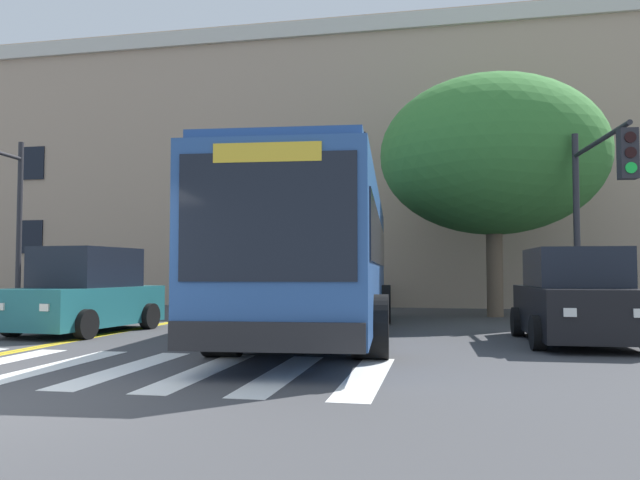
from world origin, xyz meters
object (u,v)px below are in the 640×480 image
(city_bus, at_px, (323,253))
(traffic_light_near_corner, at_px, (597,190))
(car_navy_behind_bus, at_px, (354,285))
(street_tree_curbside_large, at_px, (493,156))
(traffic_light_overhead, at_px, (240,201))
(car_teal_near_lane, at_px, (86,294))
(car_black_far_lane, at_px, (575,299))

(city_bus, relative_size, traffic_light_near_corner, 2.55)
(car_navy_behind_bus, relative_size, street_tree_curbside_large, 0.61)
(city_bus, height_order, street_tree_curbside_large, street_tree_curbside_large)
(city_bus, height_order, car_navy_behind_bus, city_bus)
(traffic_light_overhead, bearing_deg, car_teal_near_lane, -112.60)
(car_teal_near_lane, bearing_deg, car_black_far_lane, -0.10)
(city_bus, bearing_deg, traffic_light_near_corner, 16.43)
(city_bus, relative_size, street_tree_curbside_large, 1.58)
(traffic_light_near_corner, distance_m, street_tree_curbside_large, 4.91)
(traffic_light_near_corner, bearing_deg, street_tree_curbside_large, 115.10)
(traffic_light_near_corner, bearing_deg, city_bus, -163.57)
(traffic_light_near_corner, relative_size, street_tree_curbside_large, 0.62)
(car_black_far_lane, bearing_deg, traffic_light_near_corner, 68.79)
(city_bus, xyz_separation_m, car_teal_near_lane, (-5.19, -0.76, -0.89))
(street_tree_curbside_large, bearing_deg, traffic_light_near_corner, -64.90)
(car_teal_near_lane, relative_size, car_navy_behind_bus, 0.82)
(city_bus, height_order, traffic_light_overhead, traffic_light_overhead)
(city_bus, bearing_deg, car_teal_near_lane, -171.65)
(city_bus, relative_size, car_black_far_lane, 3.19)
(traffic_light_near_corner, bearing_deg, traffic_light_overhead, 166.75)
(car_teal_near_lane, distance_m, street_tree_curbside_large, 12.08)
(street_tree_curbside_large, bearing_deg, traffic_light_overhead, -164.45)
(city_bus, xyz_separation_m, car_black_far_lane, (5.01, -0.78, -0.92))
(car_teal_near_lane, bearing_deg, city_bus, 8.35)
(city_bus, height_order, traffic_light_near_corner, traffic_light_near_corner)
(traffic_light_overhead, bearing_deg, car_black_far_lane, -29.80)
(car_black_far_lane, height_order, traffic_light_near_corner, traffic_light_near_corner)
(car_teal_near_lane, height_order, traffic_light_near_corner, traffic_light_near_corner)
(car_teal_near_lane, distance_m, traffic_light_near_corner, 11.70)
(car_teal_near_lane, bearing_deg, car_navy_behind_bus, 69.98)
(street_tree_curbside_large, bearing_deg, city_bus, -124.07)
(car_navy_behind_bus, bearing_deg, traffic_light_near_corner, -52.79)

